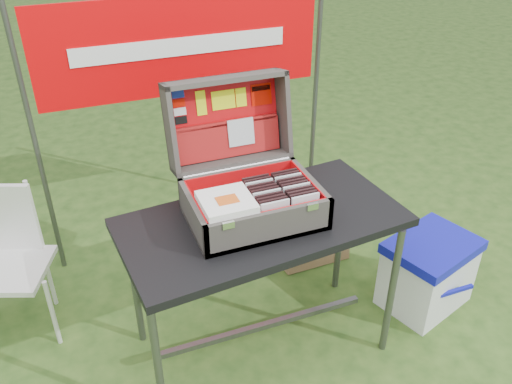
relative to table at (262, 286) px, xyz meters
name	(u,v)px	position (x,y,z in m)	size (l,w,h in m)	color
ground	(253,354)	(-0.07, -0.06, -0.40)	(80.00, 80.00, 0.00)	#264717
table	(262,286)	(0.00, 0.00, 0.00)	(1.27, 0.64, 0.80)	black
table_top	(262,222)	(0.00, 0.00, 0.38)	(1.27, 0.64, 0.04)	black
table_leg_fl	(157,361)	(-0.58, -0.26, -0.02)	(0.04, 0.04, 0.76)	#59595B
table_leg_fr	(391,293)	(0.58, -0.26, -0.02)	(0.04, 0.04, 0.76)	#59595B
table_leg_bl	(135,284)	(-0.58, 0.26, -0.02)	(0.04, 0.04, 0.76)	#59595B
table_leg_br	(340,234)	(0.58, 0.26, -0.02)	(0.04, 0.04, 0.76)	#59595B
table_brace	(261,326)	(0.00, 0.00, -0.28)	(1.12, 0.03, 0.03)	#59595B
suitcase	(248,159)	(-0.04, 0.08, 0.67)	(0.58, 0.57, 0.54)	#3D3B38
suitcase_base_bottom	(254,216)	(-0.04, 0.02, 0.41)	(0.58, 0.41, 0.02)	#3D3B38
suitcase_base_wall_front	(270,228)	(-0.04, -0.18, 0.48)	(0.58, 0.02, 0.15)	#3D3B38
suitcase_base_wall_back	(239,183)	(-0.04, 0.21, 0.48)	(0.58, 0.02, 0.15)	#3D3B38
suitcase_base_wall_left	(193,217)	(-0.31, 0.02, 0.48)	(0.02, 0.41, 0.15)	#3D3B38
suitcase_base_wall_right	(310,192)	(0.24, 0.02, 0.48)	(0.02, 0.41, 0.15)	#3D3B38
suitcase_liner_floor	(254,214)	(-0.04, 0.02, 0.42)	(0.53, 0.37, 0.01)	red
suitcase_latch_left	(228,225)	(-0.22, -0.19, 0.54)	(0.05, 0.01, 0.03)	silver
suitcase_latch_right	(313,207)	(0.15, -0.19, 0.54)	(0.05, 0.01, 0.03)	silver
suitcase_hinge	(238,168)	(-0.04, 0.22, 0.55)	(0.02, 0.02, 0.52)	silver
suitcase_lid_back	(224,119)	(-0.04, 0.41, 0.72)	(0.58, 0.41, 0.02)	#3D3B38
suitcase_lid_rim_far	(224,79)	(-0.04, 0.38, 0.93)	(0.58, 0.02, 0.15)	#3D3B38
suitcase_lid_rim_near	(232,161)	(-0.04, 0.30, 0.55)	(0.58, 0.02, 0.15)	#3D3B38
suitcase_lid_rim_left	(170,130)	(-0.31, 0.34, 0.74)	(0.02, 0.41, 0.15)	#3D3B38
suitcase_lid_rim_right	(283,113)	(0.24, 0.34, 0.74)	(0.02, 0.41, 0.15)	#3D3B38
suitcase_lid_liner	(225,119)	(-0.04, 0.39, 0.73)	(0.53, 0.36, 0.01)	red
suitcase_liner_wall_front	(269,224)	(-0.04, -0.16, 0.49)	(0.53, 0.01, 0.13)	red
suitcase_liner_wall_back	(240,182)	(-0.04, 0.20, 0.49)	(0.53, 0.01, 0.13)	red
suitcase_liner_wall_left	(196,214)	(-0.30, 0.02, 0.49)	(0.01, 0.37, 0.13)	red
suitcase_liner_wall_right	(307,190)	(0.23, 0.02, 0.49)	(0.01, 0.37, 0.13)	red
suitcase_lid_pocket	(228,140)	(-0.04, 0.35, 0.64)	(0.51, 0.16, 0.03)	#A11818
suitcase_pocket_edge	(227,123)	(-0.04, 0.36, 0.72)	(0.50, 0.02, 0.02)	#A11818
suitcase_pocket_cd	(241,132)	(0.03, 0.34, 0.67)	(0.13, 0.13, 0.01)	silver
lid_sticker_cc_a	(178,94)	(-0.25, 0.42, 0.87)	(0.06, 0.04, 0.00)	#1933B2
lid_sticker_cc_b	(179,103)	(-0.25, 0.41, 0.83)	(0.06, 0.04, 0.00)	#C80E00
lid_sticker_cc_c	(180,112)	(-0.25, 0.40, 0.79)	(0.06, 0.04, 0.00)	white
lid_sticker_cc_d	(181,120)	(-0.25, 0.39, 0.76)	(0.06, 0.04, 0.00)	black
lid_card_neon_tall	(201,103)	(-0.14, 0.41, 0.82)	(0.05, 0.11, 0.00)	#E0ED14
lid_card_neon_main	(223,100)	(-0.04, 0.41, 0.82)	(0.11, 0.09, 0.00)	#E0ED14
lid_card_neon_small	(241,97)	(0.05, 0.41, 0.82)	(0.05, 0.09, 0.00)	#E0ED14
lid_sticker_band	(261,94)	(0.15, 0.41, 0.82)	(0.10, 0.10, 0.00)	#C80E00
lid_sticker_band_bar	(261,88)	(0.15, 0.41, 0.85)	(0.09, 0.02, 0.00)	black
cd_left_0	(275,216)	(0.00, -0.14, 0.50)	(0.13, 0.01, 0.15)	silver
cd_left_1	(273,214)	(0.00, -0.12, 0.50)	(0.13, 0.01, 0.15)	black
cd_left_2	(271,211)	(0.00, -0.10, 0.50)	(0.13, 0.01, 0.15)	black
cd_left_3	(269,208)	(0.00, -0.07, 0.50)	(0.13, 0.01, 0.15)	black
cd_left_4	(267,205)	(0.00, -0.05, 0.50)	(0.13, 0.01, 0.15)	silver
cd_left_5	(265,203)	(0.00, -0.03, 0.50)	(0.13, 0.01, 0.15)	black
cd_left_6	(263,200)	(0.00, -0.01, 0.50)	(0.13, 0.01, 0.15)	black
cd_left_7	(261,198)	(0.00, 0.02, 0.50)	(0.13, 0.01, 0.15)	black
cd_left_8	(259,195)	(0.00, 0.04, 0.50)	(0.13, 0.01, 0.15)	silver
cd_left_9	(257,193)	(0.00, 0.06, 0.50)	(0.13, 0.01, 0.15)	black
cd_left_10	(255,190)	(0.00, 0.08, 0.50)	(0.13, 0.01, 0.15)	black
cd_right_0	(305,210)	(0.14, -0.14, 0.50)	(0.13, 0.01, 0.15)	silver
cd_right_1	(303,207)	(0.14, -0.12, 0.50)	(0.13, 0.01, 0.15)	black
cd_right_2	(300,204)	(0.14, -0.10, 0.50)	(0.13, 0.01, 0.15)	black
cd_right_3	(298,202)	(0.14, -0.07, 0.50)	(0.13, 0.01, 0.15)	black
cd_right_4	(296,199)	(0.14, -0.05, 0.50)	(0.13, 0.01, 0.15)	silver
cd_right_5	(294,197)	(0.14, -0.03, 0.50)	(0.13, 0.01, 0.15)	black
cd_right_6	(292,194)	(0.14, -0.01, 0.50)	(0.13, 0.01, 0.15)	black
cd_right_7	(290,192)	(0.14, 0.02, 0.50)	(0.13, 0.01, 0.15)	black
cd_right_8	(288,189)	(0.14, 0.04, 0.50)	(0.13, 0.01, 0.15)	silver
cd_right_9	(286,187)	(0.14, 0.06, 0.50)	(0.13, 0.01, 0.15)	black
cd_right_10	(284,184)	(0.14, 0.08, 0.50)	(0.13, 0.01, 0.15)	black
songbook_0	(227,204)	(-0.19, -0.06, 0.55)	(0.22, 0.22, 0.01)	white
songbook_1	(227,203)	(-0.19, -0.06, 0.56)	(0.22, 0.22, 0.01)	white
songbook_2	(227,202)	(-0.19, -0.06, 0.56)	(0.22, 0.22, 0.01)	white
songbook_3	(226,201)	(-0.19, -0.06, 0.57)	(0.22, 0.22, 0.01)	white
songbook_4	(226,200)	(-0.19, -0.06, 0.57)	(0.22, 0.22, 0.01)	white
songbook_5	(226,199)	(-0.19, -0.06, 0.58)	(0.22, 0.22, 0.01)	white
songbook_graphic	(227,200)	(-0.19, -0.07, 0.58)	(0.09, 0.07, 0.00)	#D85919
cooler	(427,273)	(0.98, -0.04, -0.19)	(0.48, 0.36, 0.42)	white
cooler_body	(427,276)	(0.98, -0.04, -0.22)	(0.46, 0.34, 0.36)	white
cooler_lid	(433,247)	(0.98, -0.04, -0.01)	(0.48, 0.36, 0.06)	#1216AF
cooler_handle	(451,292)	(0.98, -0.23, -0.17)	(0.28, 0.02, 0.02)	#1216AF
chair	(10,271)	(-1.15, 0.55, 0.01)	(0.37, 0.41, 0.82)	silver
chair_seat	(10,270)	(-1.15, 0.55, 0.02)	(0.37, 0.37, 0.03)	silver
chair_backrest	(0,218)	(-1.15, 0.72, 0.22)	(0.37, 0.03, 0.39)	silver
chair_leg_fr	(53,313)	(-0.99, 0.39, -0.19)	(0.02, 0.02, 0.42)	silver
chair_leg_br	(49,275)	(-0.99, 0.71, -0.19)	(0.02, 0.02, 0.42)	silver
chair_upright_right	(33,213)	(-0.99, 0.72, 0.21)	(0.02, 0.02, 0.39)	silver
cardboard_box	(317,233)	(0.57, 0.50, -0.17)	(0.43, 0.07, 0.46)	#9A6848
banner_post_left	(35,144)	(-0.92, 1.04, 0.45)	(0.03, 0.03, 1.70)	#59595B
banner_post_right	(315,101)	(0.78, 1.04, 0.45)	(0.03, 0.03, 1.70)	#59595B
banner	(182,46)	(-0.07, 1.03, 0.90)	(1.60, 0.01, 0.55)	#D20207
banner_text	(182,46)	(-0.07, 1.02, 0.90)	(1.20, 0.00, 0.10)	white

